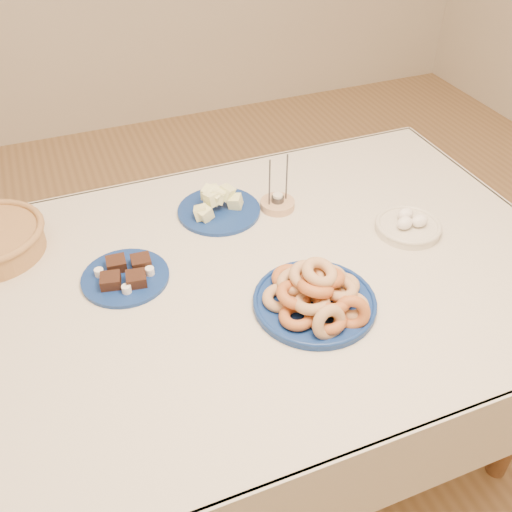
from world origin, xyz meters
name	(u,v)px	position (x,y,z in m)	size (l,w,h in m)	color
ground	(251,439)	(0.00, 0.00, 0.00)	(5.00, 5.00, 0.00)	#956F46
dining_table	(249,304)	(0.00, 0.00, 0.64)	(1.71, 1.11, 0.75)	brown
donut_platter	(317,296)	(0.11, -0.17, 0.79)	(0.31, 0.31, 0.14)	navy
melon_plate	(217,206)	(0.01, 0.29, 0.77)	(0.30, 0.30, 0.09)	navy
brownie_plate	(126,275)	(-0.30, 0.10, 0.76)	(0.25, 0.25, 0.04)	navy
candle_holder	(278,203)	(0.19, 0.25, 0.77)	(0.12, 0.12, 0.17)	tan
egg_bowl	(408,226)	(0.48, 0.01, 0.77)	(0.20, 0.20, 0.06)	beige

